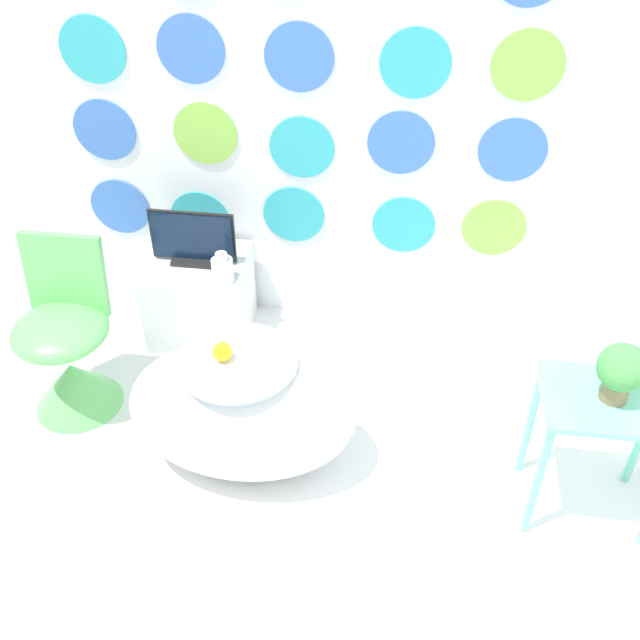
% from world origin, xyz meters
% --- Properties ---
extents(wall_back_dotted, '(4.28, 0.05, 2.60)m').
position_xyz_m(wall_back_dotted, '(0.00, 2.08, 1.29)').
color(wall_back_dotted, white).
rests_on(wall_back_dotted, ground_plane).
extents(bathtub, '(0.91, 0.56, 0.55)m').
position_xyz_m(bathtub, '(-0.08, 1.03, 0.28)').
color(bathtub, white).
rests_on(bathtub, ground_plane).
extents(rubber_duck, '(0.07, 0.08, 0.09)m').
position_xyz_m(rubber_duck, '(-0.13, 1.02, 0.60)').
color(rubber_duck, yellow).
rests_on(rubber_duck, bathtub).
extents(chair, '(0.41, 0.41, 0.79)m').
position_xyz_m(chair, '(-0.89, 1.25, 0.27)').
color(chair, '#66C166').
rests_on(chair, ground_plane).
extents(tv_cabinet, '(0.46, 0.42, 0.42)m').
position_xyz_m(tv_cabinet, '(-0.46, 1.82, 0.21)').
color(tv_cabinet, silver).
rests_on(tv_cabinet, ground_plane).
extents(tv, '(0.40, 0.12, 0.26)m').
position_xyz_m(tv, '(-0.46, 1.82, 0.54)').
color(tv, black).
rests_on(tv, tv_cabinet).
extents(vase, '(0.10, 0.10, 0.15)m').
position_xyz_m(vase, '(-0.30, 1.69, 0.48)').
color(vase, white).
rests_on(vase, tv_cabinet).
extents(side_table, '(0.48, 0.35, 0.58)m').
position_xyz_m(side_table, '(1.26, 0.97, 0.46)').
color(side_table, '#72D8B7').
rests_on(side_table, ground_plane).
extents(potted_plant_left, '(0.17, 0.17, 0.23)m').
position_xyz_m(potted_plant_left, '(1.26, 0.97, 0.71)').
color(potted_plant_left, '#8C6B4C').
rests_on(potted_plant_left, side_table).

